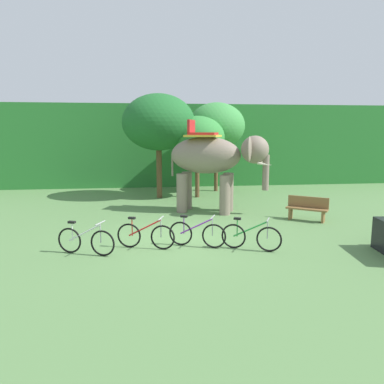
% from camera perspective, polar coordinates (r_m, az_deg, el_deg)
% --- Properties ---
extents(ground_plane, '(80.00, 80.00, 0.00)m').
position_cam_1_polar(ground_plane, '(11.81, -1.70, -7.05)').
color(ground_plane, '#567F47').
extents(foliage_hedge, '(36.00, 6.00, 4.93)m').
position_cam_1_polar(foliage_hedge, '(25.39, -4.76, 7.24)').
color(foliage_hedge, '#28702D').
rests_on(foliage_hedge, ground).
extents(tree_center_right, '(3.57, 3.57, 5.15)m').
position_cam_1_polar(tree_center_right, '(18.80, -5.12, 10.49)').
color(tree_center_right, brown).
rests_on(tree_center_right, ground).
extents(tree_left, '(2.72, 2.72, 4.08)m').
position_cam_1_polar(tree_left, '(18.85, 0.82, 8.29)').
color(tree_left, brown).
rests_on(tree_left, ground).
extents(tree_far_right, '(3.11, 3.11, 4.88)m').
position_cam_1_polar(tree_far_right, '(20.92, 3.74, 9.99)').
color(tree_far_right, brown).
rests_on(tree_far_right, ground).
extents(elephant, '(4.20, 2.87, 3.78)m').
position_cam_1_polar(elephant, '(15.33, 3.29, 5.05)').
color(elephant, gray).
rests_on(elephant, ground).
extents(bike_white, '(1.60, 0.76, 0.92)m').
position_cam_1_polar(bike_white, '(10.60, -15.88, -7.14)').
color(bike_white, black).
rests_on(bike_white, ground).
extents(bike_red, '(1.64, 0.68, 0.92)m').
position_cam_1_polar(bike_red, '(10.78, -7.08, -6.57)').
color(bike_red, black).
rests_on(bike_red, ground).
extents(bike_purple, '(1.59, 0.78, 0.92)m').
position_cam_1_polar(bike_purple, '(10.88, 0.76, -6.36)').
color(bike_purple, black).
rests_on(bike_purple, ground).
extents(bike_green, '(1.56, 0.83, 0.92)m').
position_cam_1_polar(bike_green, '(10.71, 8.95, -6.72)').
color(bike_green, black).
rests_on(bike_green, ground).
extents(wooden_bench, '(1.45, 1.22, 0.89)m').
position_cam_1_polar(wooden_bench, '(14.69, 17.13, -2.31)').
color(wooden_bench, brown).
rests_on(wooden_bench, ground).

